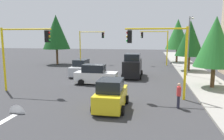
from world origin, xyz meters
TOP-DOWN VIEW (x-y plane):
  - ground_plane at (0.00, 0.00)m, footprint 120.00×120.00m
  - sidewalk_kerb at (-5.00, 10.50)m, footprint 80.00×4.00m
  - lane_arrow_near at (11.51, -3.00)m, footprint 2.40×1.10m
  - traffic_signal_near_right at (6.00, -5.66)m, footprint 0.36×4.59m
  - traffic_signal_near_left at (6.00, 5.66)m, footprint 0.36×4.59m
  - traffic_signal_far_right at (-14.00, -5.70)m, footprint 0.36×4.59m
  - traffic_signal_far_left at (-14.00, 5.70)m, footprint 0.36×4.59m
  - street_lamp_curbside at (-3.61, 9.20)m, footprint 2.15×0.28m
  - tree_roadside_mid at (-8.00, 10.00)m, footprint 3.76×3.76m
  - tree_roadside_far at (-18.00, 9.50)m, footprint 4.30×4.30m
  - tree_roadside_near at (2.00, 10.50)m, footprint 3.56×3.56m
  - tree_opposite_side at (-12.00, -11.00)m, footprint 4.56×4.56m
  - delivery_van_black at (-2.55, 2.86)m, footprint 4.80×2.22m
  - car_yellow at (8.98, 2.49)m, footprint 3.69×2.02m
  - car_silver at (-2.19, -3.39)m, footprint 4.09×2.02m
  - car_white at (2.00, -0.42)m, footprint 1.92×4.16m
  - pedestrian_crossing at (8.11, 6.85)m, footprint 0.40×0.24m

SIDE VIEW (x-z plane):
  - ground_plane at x=0.00m, z-range 0.00..0.00m
  - lane_arrow_near at x=11.51m, z-range -0.54..0.56m
  - sidewalk_kerb at x=-5.00m, z-range 0.00..0.15m
  - car_yellow at x=8.98m, z-range -0.09..1.88m
  - car_white at x=2.00m, z-range -0.09..1.88m
  - car_silver at x=-2.19m, z-range -0.09..1.88m
  - pedestrian_crossing at x=8.11m, z-range 0.06..1.76m
  - delivery_van_black at x=-2.55m, z-range -0.11..2.67m
  - traffic_signal_near_left at x=6.00m, z-range 1.14..6.55m
  - traffic_signal_near_right at x=6.00m, z-range 1.14..6.59m
  - traffic_signal_far_right at x=-14.00m, z-range 1.18..6.88m
  - traffic_signal_far_left at x=-14.00m, z-range 1.18..6.89m
  - tree_roadside_near at x=2.00m, z-range 1.00..7.48m
  - street_lamp_curbside at x=-3.61m, z-range 0.85..7.85m
  - tree_roadside_mid at x=-8.00m, z-range 1.06..7.90m
  - tree_roadside_far at x=-18.00m, z-range 1.23..9.09m
  - tree_opposite_side at x=-12.00m, z-range 1.31..9.67m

